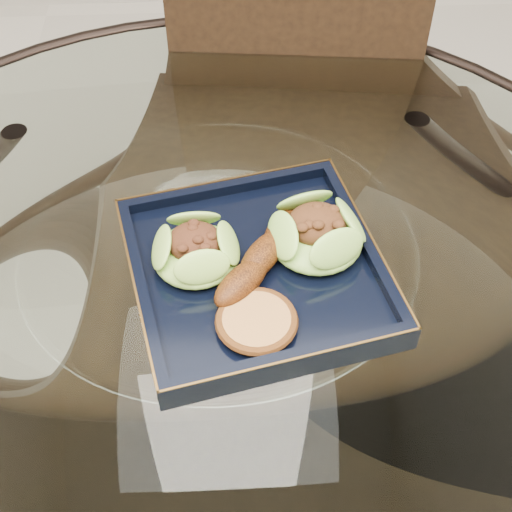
{
  "coord_description": "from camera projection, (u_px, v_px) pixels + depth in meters",
  "views": [
    {
      "loc": [
        0.01,
        -0.51,
        1.38
      ],
      "look_at": [
        0.04,
        -0.0,
        0.8
      ],
      "focal_mm": 50.0,
      "sensor_mm": 36.0,
      "label": 1
    }
  ],
  "objects": [
    {
      "name": "lettuce_wrap_left",
      "position": [
        196.0,
        252.0,
        0.78
      ],
      "size": [
        0.12,
        0.12,
        0.03
      ],
      "primitive_type": "ellipsoid",
      "rotation": [
        0.0,
        0.0,
        -0.31
      ],
      "color": "#6DA32F",
      "rests_on": "navy_plate"
    },
    {
      "name": "lettuce_wrap_right",
      "position": [
        316.0,
        235.0,
        0.79
      ],
      "size": [
        0.11,
        0.11,
        0.04
      ],
      "primitive_type": "ellipsoid",
      "rotation": [
        0.0,
        0.0,
        -0.09
      ],
      "color": "#559D2D",
      "rests_on": "navy_plate"
    },
    {
      "name": "dining_chair",
      "position": [
        288.0,
        205.0,
        1.2
      ],
      "size": [
        0.46,
        0.46,
        0.96
      ],
      "rotation": [
        0.0,
        0.0,
        -0.11
      ],
      "color": "#301E10",
      "rests_on": "ground"
    },
    {
      "name": "crumb_patty",
      "position": [
        257.0,
        322.0,
        0.73
      ],
      "size": [
        0.09,
        0.09,
        0.01
      ],
      "primitive_type": "cylinder",
      "rotation": [
        0.0,
        0.0,
        -0.22
      ],
      "color": "#C47D41",
      "rests_on": "navy_plate"
    },
    {
      "name": "roasted_plantain",
      "position": [
        262.0,
        256.0,
        0.78
      ],
      "size": [
        0.12,
        0.15,
        0.03
      ],
      "primitive_type": "ellipsoid",
      "rotation": [
        0.0,
        0.0,
        0.98
      ],
      "color": "#642C0A",
      "rests_on": "navy_plate"
    },
    {
      "name": "navy_plate",
      "position": [
        256.0,
        274.0,
        0.79
      ],
      "size": [
        0.32,
        0.32,
        0.02
      ],
      "primitive_type": "cube",
      "rotation": [
        0.0,
        0.0,
        0.23
      ],
      "color": "black",
      "rests_on": "dining_table"
    },
    {
      "name": "dining_table",
      "position": [
        225.0,
        358.0,
        0.93
      ],
      "size": [
        1.13,
        1.13,
        0.77
      ],
      "color": "white",
      "rests_on": "ground"
    }
  ]
}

